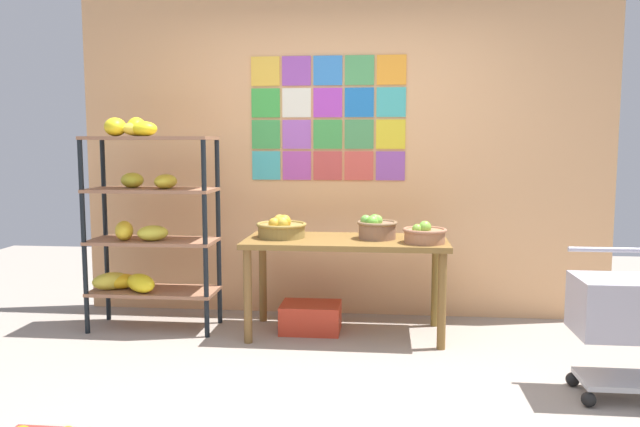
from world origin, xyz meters
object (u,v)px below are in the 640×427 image
at_px(fruit_basket_back_right, 424,234).
at_px(fruit_basket_left, 376,228).
at_px(display_table, 346,251).
at_px(fruit_basket_centre, 281,228).
at_px(shopping_cart, 627,313).
at_px(produce_crate_under_table, 311,317).
at_px(banana_shelf_unit, 143,211).

bearing_deg(fruit_basket_back_right, fruit_basket_left, 155.24).
distance_m(display_table, fruit_basket_centre, 0.51).
bearing_deg(display_table, shopping_cart, -31.93).
bearing_deg(display_table, produce_crate_under_table, 171.27).
xyz_separation_m(fruit_basket_left, shopping_cart, (1.40, -1.03, -0.32)).
distance_m(display_table, shopping_cart, 1.92).
height_order(fruit_basket_back_right, shopping_cart, fruit_basket_back_right).
bearing_deg(shopping_cart, fruit_basket_centre, 168.07).
distance_m(banana_shelf_unit, shopping_cart, 3.34).
distance_m(fruit_basket_centre, fruit_basket_back_right, 1.05).
xyz_separation_m(fruit_basket_centre, produce_crate_under_table, (0.22, 0.03, -0.69)).
distance_m(banana_shelf_unit, produce_crate_under_table, 1.51).
height_order(banana_shelf_unit, fruit_basket_back_right, banana_shelf_unit).
distance_m(banana_shelf_unit, fruit_basket_back_right, 2.11).
height_order(display_table, produce_crate_under_table, display_table).
bearing_deg(fruit_basket_left, shopping_cart, -36.32).
relative_size(fruit_basket_back_right, shopping_cart, 0.38).
distance_m(fruit_basket_centre, fruit_basket_left, 0.70).
distance_m(fruit_basket_left, produce_crate_under_table, 0.85).
xyz_separation_m(fruit_basket_centre, fruit_basket_left, (0.70, 0.01, 0.01)).
bearing_deg(fruit_basket_left, produce_crate_under_table, 177.34).
distance_m(fruit_basket_centre, produce_crate_under_table, 0.72).
xyz_separation_m(fruit_basket_centre, shopping_cart, (2.10, -1.02, -0.31)).
bearing_deg(fruit_basket_centre, produce_crate_under_table, 8.70).
height_order(produce_crate_under_table, shopping_cart, shopping_cart).
distance_m(fruit_basket_centre, shopping_cart, 2.36).
bearing_deg(fruit_basket_back_right, produce_crate_under_table, 167.80).
distance_m(banana_shelf_unit, fruit_basket_left, 1.76).
distance_m(fruit_basket_back_right, shopping_cart, 1.41).
relative_size(fruit_basket_centre, fruit_basket_back_right, 1.21).
distance_m(display_table, produce_crate_under_table, 0.59).
distance_m(fruit_basket_left, shopping_cart, 1.77).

